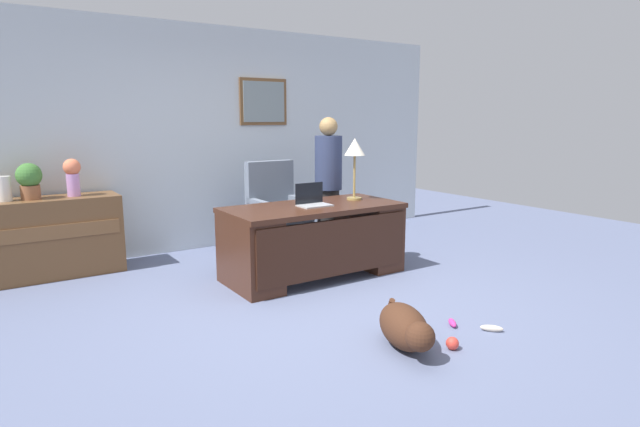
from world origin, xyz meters
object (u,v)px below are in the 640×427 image
object	(u,v)px
person_standing	(328,185)
laptop	(312,200)
dog_toy_ball	(452,343)
vase_with_flowers	(72,175)
dog_lying	(405,327)
dog_toy_bone	(452,323)
armchair	(276,213)
desk_lamp	(355,151)
desk	(315,238)
dog_toy_plush	(492,328)
potted_plant	(29,179)
credenza	(37,239)
vase_empty	(4,189)

from	to	relation	value
person_standing	laptop	world-z (taller)	person_standing
dog_toy_ball	vase_with_flowers	bearing A→B (deg)	118.10
dog_lying	dog_toy_bone	xyz separation A→B (m)	(0.59, 0.09, -0.13)
armchair	desk_lamp	size ratio (longest dim) A/B	1.68
dog_toy_bone	desk	bearing A→B (deg)	96.60
armchair	dog_toy_ball	bearing A→B (deg)	-94.57
desk_lamp	dog_toy_plush	xyz separation A→B (m)	(-0.20, -2.02, -1.23)
vase_with_flowers	laptop	bearing A→B (deg)	-37.10
vase_with_flowers	dog_toy_ball	distance (m)	4.07
potted_plant	laptop	bearing A→B (deg)	-32.24
desk_lamp	potted_plant	world-z (taller)	desk_lamp
laptop	dog_toy_ball	size ratio (longest dim) A/B	3.49
dog_lying	dog_toy_plush	distance (m)	0.78
credenza	dog_toy_plush	xyz separation A→B (m)	(2.73, -3.43, -0.38)
armchair	dog_toy_plush	xyz separation A→B (m)	(0.25, -2.94, -0.47)
vase_empty	dog_toy_bone	xyz separation A→B (m)	(2.79, -3.19, -0.91)
desk_lamp	vase_empty	distance (m)	3.48
vase_with_flowers	dog_toy_plush	size ratio (longest dim) A/B	2.25
vase_empty	potted_plant	xyz separation A→B (m)	(0.22, 0.00, 0.08)
laptop	dog_toy_plush	distance (m)	2.12
dog_toy_plush	person_standing	bearing A→B (deg)	83.84
laptop	vase_with_flowers	xyz separation A→B (m)	(-1.97, 1.49, 0.24)
desk	desk_lamp	bearing A→B (deg)	9.78
dog_lying	dog_toy_ball	distance (m)	0.35
desk_lamp	dog_toy_bone	bearing A→B (deg)	-101.83
person_standing	dog_toy_bone	distance (m)	2.57
vase_with_flowers	dog_toy_plush	distance (m)	4.27
dog_toy_plush	dog_toy_bone	bearing A→B (deg)	125.37
dog_toy_plush	dog_toy_ball	bearing A→B (deg)	-173.80
dog_lying	armchair	bearing A→B (deg)	79.78
desk	dog_toy_ball	size ratio (longest dim) A/B	19.64
credenza	laptop	xyz separation A→B (m)	(2.34, -1.49, 0.39)
dog_toy_ball	dog_toy_bone	world-z (taller)	dog_toy_ball
person_standing	potted_plant	distance (m)	3.13
armchair	laptop	distance (m)	1.05
armchair	credenza	bearing A→B (deg)	168.80
armchair	dog_lying	bearing A→B (deg)	-100.22
person_standing	dog_toy_bone	xyz separation A→B (m)	(-0.45, -2.39, -0.80)
dog_toy_bone	dog_toy_plush	distance (m)	0.29
laptop	potted_plant	size ratio (longest dim) A/B	0.89
person_standing	laptop	distance (m)	0.96
credenza	dog_lying	distance (m)	3.83
laptop	dog_toy_bone	xyz separation A→B (m)	(0.21, -1.70, -0.77)
laptop	desk_lamp	bearing A→B (deg)	7.88
vase_empty	dog_lying	bearing A→B (deg)	-56.07
potted_plant	credenza	bearing A→B (deg)	-5.73
dog_toy_ball	dog_lying	bearing A→B (deg)	143.02
dog_lying	vase_with_flowers	size ratio (longest dim) A/B	1.82
person_standing	vase_empty	distance (m)	3.34
desk	dog_toy_plush	distance (m)	1.99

